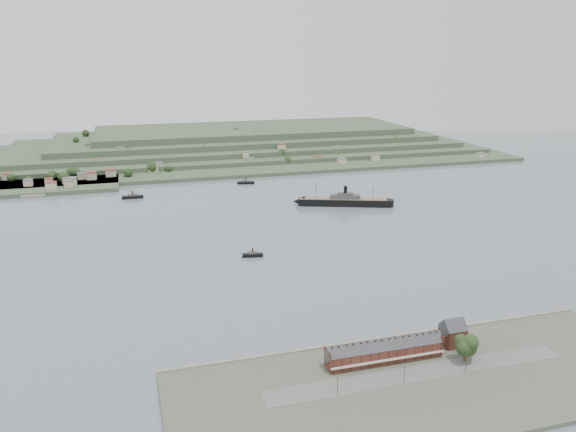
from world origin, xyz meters
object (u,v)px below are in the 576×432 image
object	(u,v)px
steamship	(341,201)
gabled_building	(453,333)
terrace_row	(384,351)
fig_tree	(467,345)
tugboat	(253,255)

from	to	relation	value
steamship	gabled_building	bearing A→B (deg)	-99.71
terrace_row	fig_tree	world-z (taller)	fig_tree
terrace_row	tugboat	xyz separation A→B (m)	(-26.40, 152.62, -5.26)
gabled_building	fig_tree	bearing A→B (deg)	-98.56
steamship	fig_tree	size ratio (longest dim) A/B	6.65
terrace_row	gabled_building	size ratio (longest dim) A/B	3.95
terrace_row	steamship	distance (m)	272.94
gabled_building	steamship	world-z (taller)	steamship
tugboat	fig_tree	distance (m)	175.36
terrace_row	fig_tree	size ratio (longest dim) A/B	4.14
gabled_building	fig_tree	size ratio (longest dim) A/B	1.05
gabled_building	steamship	distance (m)	260.25
fig_tree	steamship	bearing A→B (deg)	80.36
tugboat	fig_tree	bearing A→B (deg)	-69.41
gabled_building	steamship	xyz separation A→B (m)	(43.88, 256.49, -4.08)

